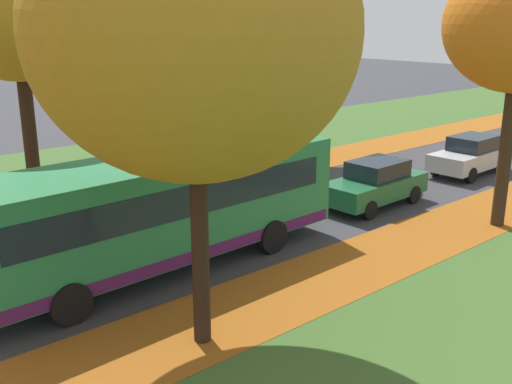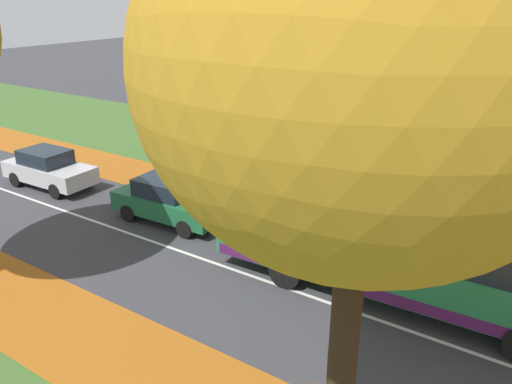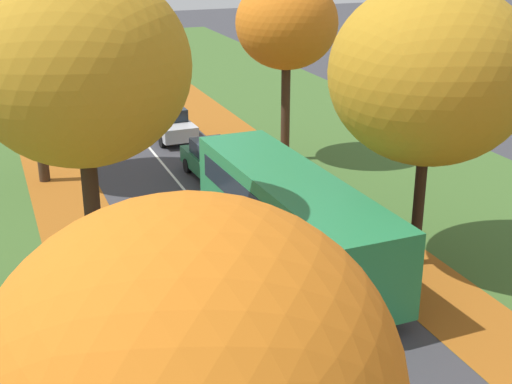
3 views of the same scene
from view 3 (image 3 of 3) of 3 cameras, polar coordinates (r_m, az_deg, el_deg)
The scene contains 13 objects.
leaf_litter_left at distance 24.34m, azimuth -13.16°, elevation -4.89°, with size 2.80×60.00×0.00m, color #9E5619.
grass_verge_right at distance 33.94m, azimuth 8.79°, elevation 2.84°, with size 12.00×90.00×0.01m, color #3D6028.
leaf_litter_right at distance 26.91m, azimuth 6.53°, elevation -1.90°, with size 2.80×60.00×0.00m, color #9E5619.
road_centre_line at distance 30.59m, azimuth -6.38°, elevation 0.93°, with size 0.12×80.00×0.01m, color silver.
tree_left_near at distance 18.39m, azimuth -13.92°, elevation 9.64°, with size 5.56×5.56×9.50m.
tree_left_mid at distance 30.12m, azimuth -17.90°, elevation 13.44°, with size 5.29×5.29×9.39m.
tree_right_near at distance 21.74m, azimuth 13.75°, elevation 9.16°, with size 6.01×6.01×8.88m.
tree_right_mid at distance 31.76m, azimuth 2.48°, elevation 13.30°, with size 4.48×4.48×8.24m.
bollard_fourth at distance 18.87m, azimuth -7.10°, elevation -11.46°, with size 0.12×0.12×0.64m, color #4C3823.
bollard_fifth at distance 21.80m, azimuth -9.26°, elevation -6.87°, with size 0.12×0.12×0.63m, color #4C3823.
bus at distance 22.44m, azimuth 2.85°, elevation -1.85°, with size 2.91×10.48×2.98m.
car_green_lead at distance 30.36m, azimuth -3.38°, elevation 2.49°, with size 1.92×4.27×1.62m.
car_silver_following at distance 36.44m, azimuth -6.93°, elevation 5.51°, with size 1.88×4.25×1.62m.
Camera 3 is at (-7.16, -7.88, 10.35)m, focal length 50.00 mm.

